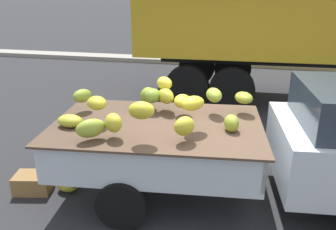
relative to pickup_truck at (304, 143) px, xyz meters
The scene contains 5 objects.
ground 1.38m from the pickup_truck, behind, with size 220.00×220.00×0.00m, color #28282B.
curb_strip 9.07m from the pickup_truck, 96.61° to the left, with size 80.00×0.80×0.16m, color gray.
pickup_truck is the anchor object (origin of this frame).
fallen_banana_bunch_near_tailgate 3.40m from the pickup_truck, behind, with size 0.33×0.23×0.22m, color gold.
produce_crate 3.88m from the pickup_truck, behind, with size 0.52×0.36×0.28m, color olive.
Camera 1 is at (0.16, -4.37, 2.86)m, focal length 37.18 mm.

